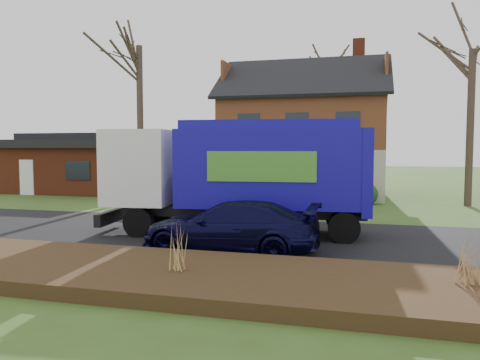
# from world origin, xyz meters

# --- Properties ---
(ground) EXTENTS (120.00, 120.00, 0.00)m
(ground) POSITION_xyz_m (0.00, 0.00, 0.00)
(ground) COLOR #37511B
(ground) RESTS_ON ground
(road) EXTENTS (80.00, 7.00, 0.02)m
(road) POSITION_xyz_m (0.00, 0.00, 0.01)
(road) COLOR black
(road) RESTS_ON ground
(mulch_verge) EXTENTS (80.00, 3.50, 0.30)m
(mulch_verge) POSITION_xyz_m (0.00, -5.30, 0.15)
(mulch_verge) COLOR black
(mulch_verge) RESTS_ON ground
(main_house) EXTENTS (12.95, 8.95, 9.26)m
(main_house) POSITION_xyz_m (1.49, 13.91, 4.03)
(main_house) COLOR #BFB79A
(main_house) RESTS_ON ground
(ranch_house) EXTENTS (9.80, 8.20, 3.70)m
(ranch_house) POSITION_xyz_m (-12.00, 13.00, 1.81)
(ranch_house) COLOR maroon
(ranch_house) RESTS_ON ground
(garbage_truck) EXTENTS (8.77, 3.24, 3.67)m
(garbage_truck) POSITION_xyz_m (1.64, 0.29, 2.12)
(garbage_truck) COLOR black
(garbage_truck) RESTS_ON ground
(silver_sedan) EXTENTS (4.17, 1.46, 1.37)m
(silver_sedan) POSITION_xyz_m (-1.66, 4.24, 0.69)
(silver_sedan) COLOR #B1B4B9
(silver_sedan) RESTS_ON ground
(navy_wagon) EXTENTS (4.81, 1.99, 1.39)m
(navy_wagon) POSITION_xyz_m (2.02, -2.32, 0.70)
(navy_wagon) COLOR black
(navy_wagon) RESTS_ON ground
(tree_front_west) EXTENTS (3.90, 3.90, 11.58)m
(tree_front_west) POSITION_xyz_m (-6.44, 9.12, 9.54)
(tree_front_west) COLOR #443629
(tree_front_west) RESTS_ON ground
(tree_front_east) EXTENTS (3.85, 3.85, 10.70)m
(tree_front_east) POSITION_xyz_m (10.33, 10.30, 8.70)
(tree_front_east) COLOR #443429
(tree_front_east) RESTS_ON ground
(tree_back) EXTENTS (3.83, 3.83, 12.14)m
(tree_back) POSITION_xyz_m (2.48, 23.03, 10.12)
(tree_back) COLOR #473D2A
(tree_back) RESTS_ON ground
(grass_clump_mid) EXTENTS (0.33, 0.27, 0.93)m
(grass_clump_mid) POSITION_xyz_m (1.84, -5.42, 0.76)
(grass_clump_mid) COLOR tan
(grass_clump_mid) RESTS_ON mulch_verge
(grass_clump_east) EXTENTS (0.35, 0.29, 0.89)m
(grass_clump_east) POSITION_xyz_m (7.34, -4.93, 0.74)
(grass_clump_east) COLOR #AF854D
(grass_clump_east) RESTS_ON mulch_verge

